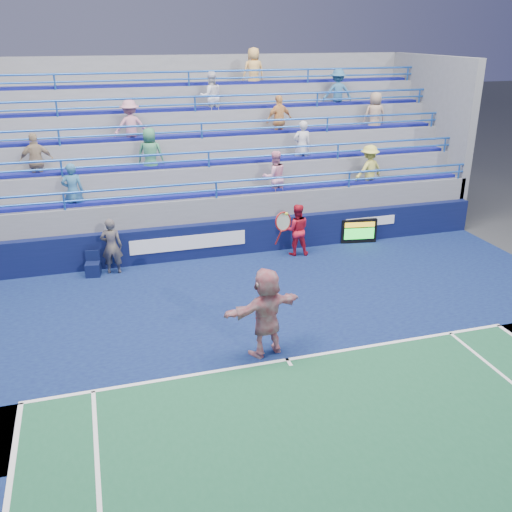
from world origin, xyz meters
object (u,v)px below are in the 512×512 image
object	(u,v)px
tennis_player	(266,312)
line_judge	(112,246)
judge_chair	(93,268)
ball_girl	(297,230)
serve_speed_board	(359,231)

from	to	relation	value
tennis_player	line_judge	world-z (taller)	tennis_player
judge_chair	line_judge	bearing A→B (deg)	3.85
judge_chair	ball_girl	xyz separation A→B (m)	(6.29, -0.09, 0.60)
serve_speed_board	line_judge	size ratio (longest dim) A/B	0.72
serve_speed_board	tennis_player	xyz separation A→B (m)	(-5.11, -5.84, 0.60)
serve_speed_board	ball_girl	distance (m)	2.45
serve_speed_board	ball_girl	bearing A→B (deg)	-170.69
judge_chair	tennis_player	world-z (taller)	tennis_player
serve_speed_board	ball_girl	size ratio (longest dim) A/B	0.73
serve_speed_board	judge_chair	world-z (taller)	serve_speed_board
judge_chair	line_judge	xyz separation A→B (m)	(0.59, 0.04, 0.61)
serve_speed_board	judge_chair	distance (m)	8.68
tennis_player	ball_girl	xyz separation A→B (m)	(2.73, 5.45, -0.19)
serve_speed_board	tennis_player	size ratio (longest dim) A/B	0.37
line_judge	tennis_player	bearing A→B (deg)	128.46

